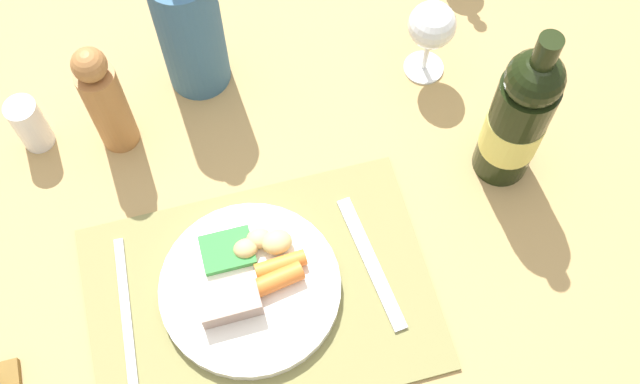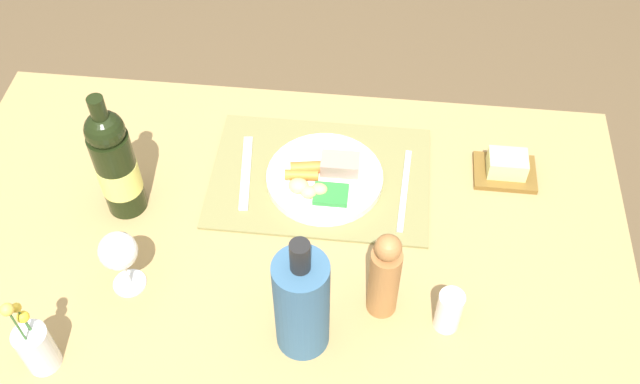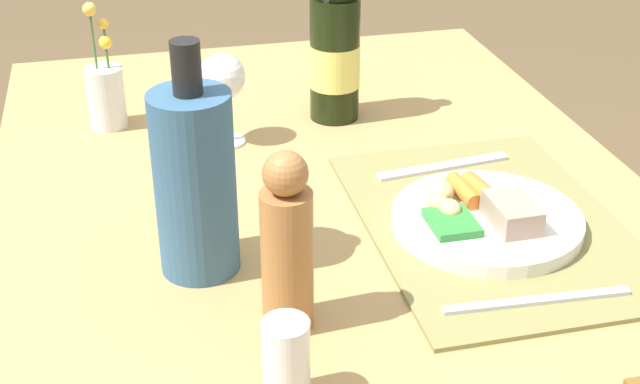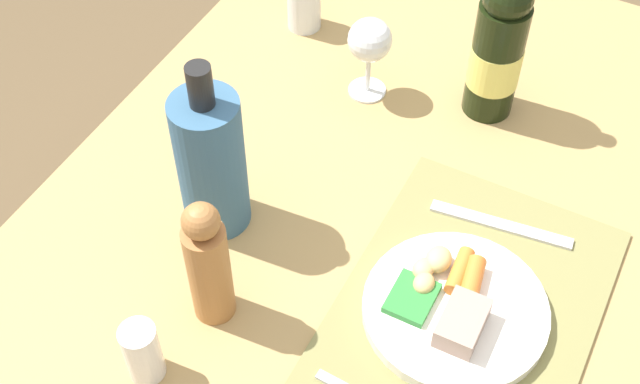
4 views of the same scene
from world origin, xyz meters
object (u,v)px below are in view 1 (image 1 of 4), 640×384
wine_glass (432,27)px  salt_shaker (30,124)px  dinner_plate (250,285)px  wine_bottle (518,118)px  fork (126,314)px  knife (371,262)px  dining_table (279,188)px  cooler_bottle (190,28)px  pepper_mill (105,101)px

wine_glass → salt_shaker: (-0.59, 0.02, -0.06)m
dinner_plate → wine_bottle: (0.39, 0.10, 0.10)m
fork → salt_shaker: 0.32m
knife → salt_shaker: size_ratio=2.20×
dining_table → cooler_bottle: 0.27m
fork → pepper_mill: (0.03, 0.28, 0.09)m
salt_shaker → dining_table: bearing=-21.8°
wine_glass → salt_shaker: wine_glass is taller
fork → wine_bottle: 0.58m
dinner_plate → wine_glass: bearing=40.1°
knife → wine_glass: bearing=52.8°
cooler_bottle → wine_glass: bearing=-12.8°
pepper_mill → wine_bottle: size_ratio=0.70×
dining_table → fork: bearing=-145.2°
knife → salt_shaker: bearing=136.4°
wine_bottle → cooler_bottle: 0.47m
knife → salt_shaker: 0.53m
salt_shaker → dinner_plate: bearing=-50.6°
salt_shaker → knife: bearing=-36.9°
dinner_plate → salt_shaker: 0.40m
wine_bottle → cooler_bottle: (-0.39, 0.26, -0.01)m
dining_table → wine_glass: 0.33m
wine_bottle → cooler_bottle: wine_bottle is taller
dinner_plate → pepper_mill: size_ratio=1.17×
cooler_bottle → knife: bearing=-65.7°
knife → pepper_mill: bearing=129.5°
knife → wine_bottle: size_ratio=0.69×
wine_bottle → knife: bearing=-155.2°
wine_glass → wine_bottle: bearing=-73.6°
pepper_mill → salt_shaker: (-0.12, 0.03, -0.05)m
dinner_plate → knife: (0.17, -0.01, -0.01)m
fork → cooler_bottle: (0.17, 0.36, 0.11)m
dining_table → dinner_plate: dinner_plate is taller
dinner_plate → cooler_bottle: bearing=89.9°
dinner_plate → knife: 0.17m
fork → pepper_mill: 0.29m
salt_shaker → pepper_mill: bearing=-12.2°
cooler_bottle → salt_shaker: size_ratio=3.06×
dining_table → salt_shaker: salt_shaker is taller
pepper_mill → salt_shaker: pepper_mill is taller
dinner_plate → wine_glass: 0.45m
wine_glass → wine_bottle: (0.06, -0.19, 0.02)m
dinner_plate → salt_shaker: bearing=129.4°
pepper_mill → cooler_bottle: cooler_bottle is taller
dining_table → pepper_mill: size_ratio=6.68×
wine_glass → knife: bearing=-120.5°
knife → cooler_bottle: (-0.17, 0.37, 0.11)m
fork → knife: (0.33, -0.01, 0.00)m
fork → salt_shaker: salt_shaker is taller
dinner_plate → dining_table: bearing=66.3°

